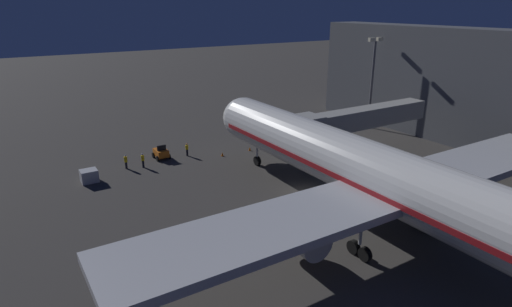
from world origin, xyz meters
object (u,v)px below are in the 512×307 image
(baggage_container_near_belt, at_px, (89,176))
(traffic_cone_nose_starboard, at_px, (222,154))
(airliner_at_gate, at_px, (400,185))
(traffic_cone_nose_port, at_px, (250,149))
(apron_floodlight_mast, at_px, (372,75))
(ground_crew_under_port_wing, at_px, (187,149))
(jet_bridge, at_px, (353,120))
(ground_crew_walking_aft, at_px, (143,160))
(ground_crew_by_tug, at_px, (126,161))
(baggage_tug_spare, at_px, (161,153))

(baggage_container_near_belt, distance_m, traffic_cone_nose_starboard, 17.41)
(airliner_at_gate, xyz_separation_m, traffic_cone_nose_starboard, (2.20, -27.88, -5.18))
(traffic_cone_nose_port, height_order, traffic_cone_nose_starboard, same)
(apron_floodlight_mast, height_order, traffic_cone_nose_port, apron_floodlight_mast)
(apron_floodlight_mast, distance_m, ground_crew_under_port_wing, 32.80)
(jet_bridge, relative_size, baggage_container_near_belt, 11.62)
(jet_bridge, bearing_deg, traffic_cone_nose_port, -47.28)
(traffic_cone_nose_port, bearing_deg, ground_crew_walking_aft, -5.83)
(baggage_container_near_belt, xyz_separation_m, traffic_cone_nose_starboard, (-17.40, 0.29, -0.46))
(jet_bridge, height_order, baggage_container_near_belt, jet_bridge)
(ground_crew_walking_aft, bearing_deg, ground_crew_under_port_wing, -170.10)
(airliner_at_gate, relative_size, traffic_cone_nose_port, 105.22)
(jet_bridge, xyz_separation_m, apron_floodlight_mast, (-13.76, -10.12, 3.23))
(traffic_cone_nose_port, bearing_deg, apron_floodlight_mast, 179.48)
(ground_crew_by_tug, distance_m, ground_crew_walking_aft, 2.09)
(baggage_tug_spare, relative_size, ground_crew_walking_aft, 1.24)
(airliner_at_gate, relative_size, ground_crew_under_port_wing, 31.91)
(ground_crew_walking_aft, bearing_deg, ground_crew_by_tug, -20.92)
(ground_crew_by_tug, bearing_deg, traffic_cone_nose_port, 172.34)
(jet_bridge, distance_m, traffic_cone_nose_starboard, 18.13)
(baggage_container_near_belt, distance_m, traffic_cone_nose_port, 21.81)
(airliner_at_gate, height_order, baggage_tug_spare, airliner_at_gate)
(traffic_cone_nose_starboard, bearing_deg, ground_crew_by_tug, -10.30)
(ground_crew_under_port_wing, xyz_separation_m, ground_crew_walking_aft, (6.53, 1.14, 0.05))
(jet_bridge, bearing_deg, traffic_cone_nose_starboard, -36.54)
(jet_bridge, distance_m, apron_floodlight_mast, 17.38)
(apron_floodlight_mast, bearing_deg, jet_bridge, 36.33)
(ground_crew_under_port_wing, bearing_deg, baggage_container_near_belt, 10.07)
(traffic_cone_nose_starboard, bearing_deg, ground_crew_walking_aft, -8.23)
(airliner_at_gate, relative_size, jet_bridge, 2.65)
(ground_crew_under_port_wing, relative_size, traffic_cone_nose_starboard, 3.30)
(baggage_container_near_belt, relative_size, ground_crew_by_tug, 1.01)
(baggage_container_near_belt, height_order, traffic_cone_nose_starboard, baggage_container_near_belt)
(airliner_at_gate, relative_size, traffic_cone_nose_starboard, 105.22)
(baggage_tug_spare, height_order, ground_crew_walking_aft, baggage_tug_spare)
(jet_bridge, relative_size, ground_crew_walking_aft, 11.50)
(apron_floodlight_mast, xyz_separation_m, ground_crew_by_tug, (40.22, -2.48, -7.73))
(baggage_tug_spare, bearing_deg, traffic_cone_nose_starboard, 154.09)
(jet_bridge, bearing_deg, ground_crew_under_port_wing, -35.86)
(jet_bridge, distance_m, ground_crew_under_port_wing, 22.64)
(ground_crew_walking_aft, bearing_deg, traffic_cone_nose_port, 174.17)
(jet_bridge, distance_m, traffic_cone_nose_port, 15.01)
(baggage_container_near_belt, xyz_separation_m, traffic_cone_nose_port, (-21.80, 0.29, -0.46))
(baggage_tug_spare, xyz_separation_m, baggage_container_near_belt, (9.99, 3.31, -0.04))
(ground_crew_under_port_wing, relative_size, ground_crew_walking_aft, 0.96)
(baggage_container_near_belt, distance_m, ground_crew_under_port_wing, 13.57)
(jet_bridge, bearing_deg, airliner_at_gate, 56.22)
(ground_crew_walking_aft, distance_m, traffic_cone_nose_starboard, 10.70)
(apron_floodlight_mast, distance_m, traffic_cone_nose_port, 24.80)
(apron_floodlight_mast, relative_size, ground_crew_walking_aft, 7.77)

